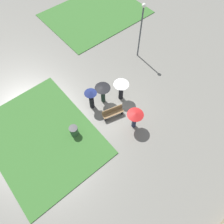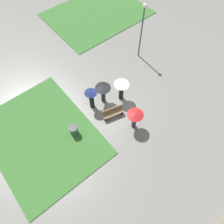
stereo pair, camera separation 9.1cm
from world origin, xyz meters
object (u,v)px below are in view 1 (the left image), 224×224
trash_bin (74,131)px  park_bench (113,112)px  crowd_person_navy (91,97)px  crowd_person_red (135,116)px  lamp_post (141,25)px  crowd_person_black (103,90)px  crowd_person_white (121,87)px

trash_bin → park_bench: bearing=-10.8°
crowd_person_navy → crowd_person_red: crowd_person_navy is taller
trash_bin → crowd_person_navy: (2.44, 1.08, 0.83)m
lamp_post → crowd_person_black: 6.29m
lamp_post → trash_bin: lamp_post is taller
trash_bin → crowd_person_black: (3.46, 0.94, 0.93)m
crowd_person_navy → crowd_person_black: size_ratio=1.07×
trash_bin → crowd_person_black: crowd_person_black is taller
park_bench → crowd_person_navy: 1.99m
crowd_person_white → crowd_person_navy: bearing=-119.1°
park_bench → lamp_post: (6.00, 3.52, 2.74)m
trash_bin → crowd_person_black: bearing=15.2°
crowd_person_white → crowd_person_black: bearing=-127.6°
lamp_post → crowd_person_red: 7.72m
lamp_post → trash_bin: (-9.14, -2.92, -2.77)m
crowd_person_black → crowd_person_navy: bearing=111.7°
crowd_person_black → trash_bin: bearing=134.6°
trash_bin → crowd_person_black: 3.70m
lamp_post → crowd_person_white: (-4.42, -2.66, -1.84)m
crowd_person_white → crowd_person_black: size_ratio=1.05×
park_bench → crowd_person_black: bearing=93.6°
lamp_post → crowd_person_white: size_ratio=2.64×
crowd_person_red → crowd_person_white: bearing=-74.4°
lamp_post → crowd_person_white: bearing=-149.0°
lamp_post → crowd_person_red: (-5.38, -5.21, -1.87)m
crowd_person_navy → crowd_person_black: bearing=131.2°
trash_bin → crowd_person_red: bearing=-31.4°
crowd_person_black → crowd_person_red: bearing=-145.3°
park_bench → trash_bin: (-3.14, 0.60, -0.02)m
lamp_post → crowd_person_red: size_ratio=2.85×
trash_bin → crowd_person_white: bearing=3.2°
trash_bin → crowd_person_black: size_ratio=0.48×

